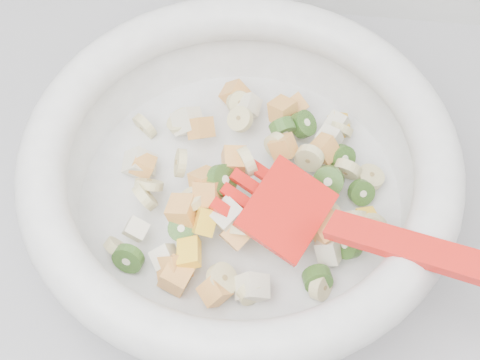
# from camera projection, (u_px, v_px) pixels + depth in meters

# --- Properties ---
(mixing_bowl) EXTENTS (0.47, 0.37, 0.15)m
(mixing_bowl) POSITION_uv_depth(u_px,v_px,m) (241.00, 175.00, 0.62)
(mixing_bowl) COLOR silver
(mixing_bowl) RESTS_ON counter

